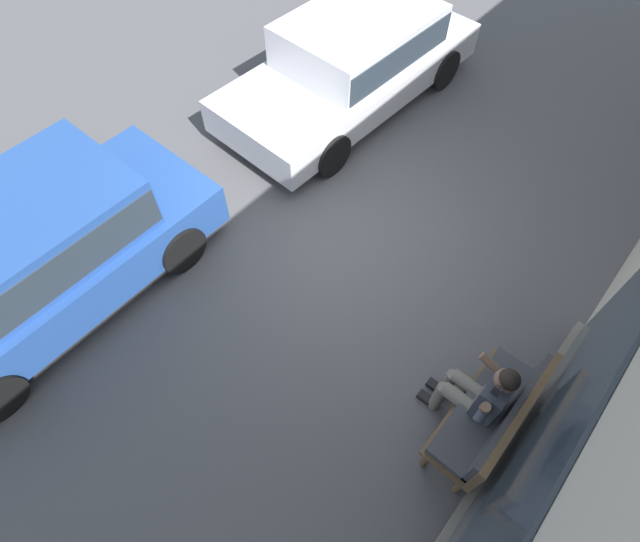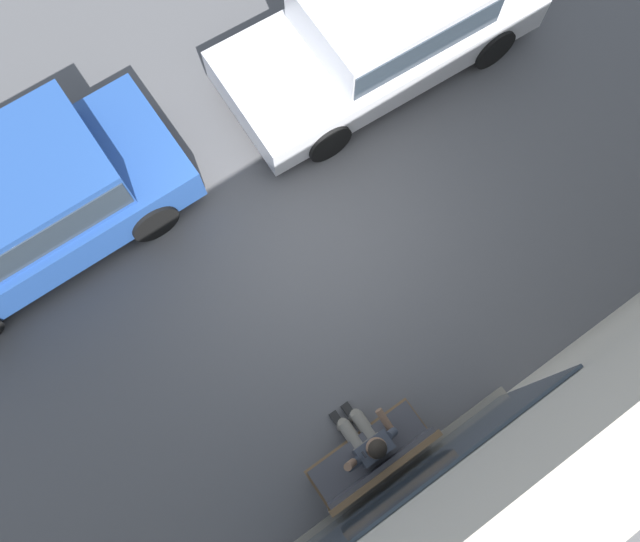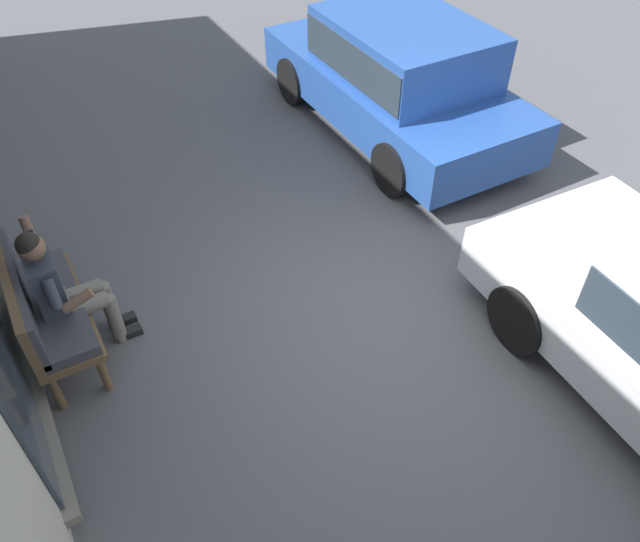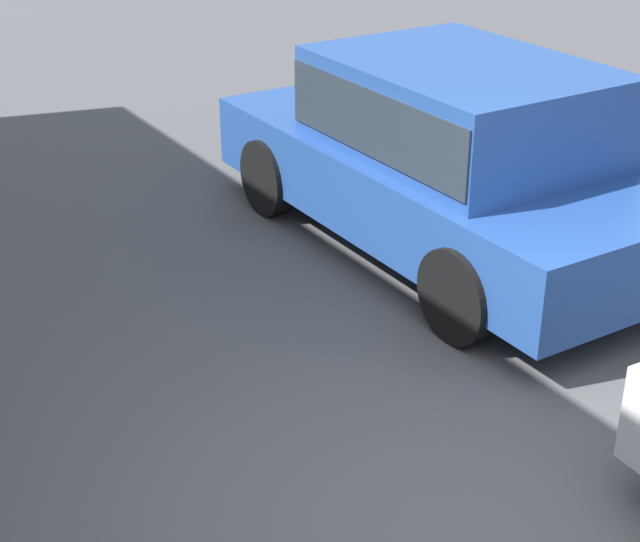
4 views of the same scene
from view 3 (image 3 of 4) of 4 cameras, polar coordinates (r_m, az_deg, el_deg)
ground_plane at (r=6.11m, az=6.35°, el=-4.04°), size 60.00×60.00×0.00m
bench at (r=5.84m, az=-24.29°, el=-2.88°), size 1.44×0.55×1.04m
person_on_phone at (r=5.72m, az=-22.45°, el=-1.50°), size 0.73×0.74×1.38m
parked_car_mid at (r=8.48m, az=7.16°, el=17.56°), size 4.11×1.90×1.51m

